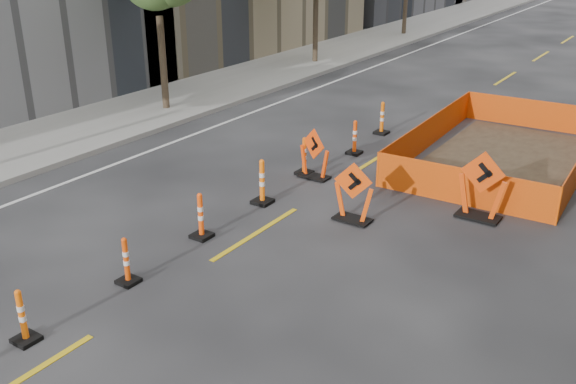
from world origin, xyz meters
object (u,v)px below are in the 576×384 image
Objects in this scene: channelizer_7 at (355,137)px; channelizer_6 at (304,156)px; chevron_sign_center at (354,192)px; channelizer_4 at (201,216)px; chevron_sign_left at (314,154)px; channelizer_3 at (126,261)px; channelizer_5 at (262,182)px; chevron_sign_right at (482,185)px; channelizer_2 at (22,316)px; channelizer_8 at (382,118)px.

channelizer_6 is at bearing -98.50° from channelizer_7.
channelizer_7 is 0.72× the size of chevron_sign_center.
chevron_sign_left reaches higher than channelizer_4.
channelizer_6 is at bearing 92.65° from channelizer_3.
channelizer_5 is at bearing 91.22° from channelizer_3.
chevron_sign_center is at bearing -149.12° from chevron_sign_right.
channelizer_3 is at bearing -87.35° from channelizer_6.
channelizer_3 is at bearing -87.33° from channelizer_4.
channelizer_5 is 0.79× the size of chevron_sign_center.
channelizer_4 reaches higher than channelizer_2.
chevron_sign_left is at bearing 89.57° from channelizer_2.
channelizer_4 is at bearing -148.73° from chevron_sign_center.
channelizer_4 is 6.20m from chevron_sign_right.
channelizer_5 is 4.35m from channelizer_7.
channelizer_6 is 1.02× the size of channelizer_7.
chevron_sign_center is at bearing -69.32° from channelizer_8.
chevron_sign_center reaches higher than channelizer_7.
channelizer_3 is 0.67× the size of chevron_sign_center.
chevron_sign_right is (4.45, 8.56, 0.33)m from channelizer_2.
chevron_sign_right is (4.63, -4.50, 0.28)m from channelizer_8.
chevron_sign_center is at bearing 65.23° from channelizer_3.
channelizer_5 is 2.19m from channelizer_6.
chevron_sign_left is (0.25, -4.44, 0.16)m from channelizer_8.
channelizer_6 is 0.41m from chevron_sign_left.
channelizer_2 is at bearing -90.12° from channelizer_7.
chevron_sign_right reaches higher than channelizer_5.
channelizer_5 reaches higher than channelizer_4.
channelizer_5 reaches higher than channelizer_3.
chevron_sign_left is at bearing -88.98° from channelizer_7.
channelizer_4 is 0.75× the size of chevron_sign_left.
channelizer_7 is at bearing 101.30° from chevron_sign_center.
channelizer_2 is 0.93× the size of channelizer_4.
channelizer_6 is (-0.30, 8.70, 0.04)m from channelizer_2.
chevron_sign_right is (4.39, -0.05, 0.13)m from chevron_sign_left.
channelizer_2 is 4.35m from channelizer_4.
channelizer_6 is 0.76× the size of chevron_sign_left.
channelizer_8 is at bearing 90.79° from channelizer_5.
channelizer_7 is at bearing 88.48° from channelizer_5.
channelizer_7 is 0.74× the size of chevron_sign_left.
chevron_sign_left reaches higher than channelizer_2.
chevron_sign_right reaches higher than channelizer_6.
channelizer_8 reaches higher than channelizer_4.
channelizer_7 is at bearing 146.57° from chevron_sign_right.
channelizer_3 is at bearing -89.04° from channelizer_8.
chevron_sign_left is at bearing 89.43° from channelizer_3.
chevron_sign_center is (2.16, 4.68, 0.23)m from channelizer_3.
chevron_sign_center is 2.86m from chevron_sign_right.
channelizer_7 is 0.62× the size of chevron_sign_right.
chevron_sign_left is (0.04, -2.27, 0.17)m from channelizer_7.
channelizer_5 reaches higher than channelizer_2.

